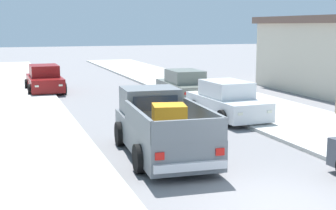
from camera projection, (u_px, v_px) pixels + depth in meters
The scene contains 9 objects.
ground_plane at pixel (283, 204), 10.08m from camera, with size 160.00×160.00×0.00m, color slate.
sidewalk_left at pixel (10, 116), 19.53m from camera, with size 4.76×60.00×0.12m, color beige.
sidewalk_right at pixel (240, 103), 22.96m from camera, with size 4.76×60.00×0.12m, color beige.
curb_left at pixel (35, 115), 19.85m from camera, with size 0.16×60.00×0.10m, color silver.
curb_right at pixel (222, 104), 22.64m from camera, with size 0.16×60.00×0.10m, color silver.
pickup_truck at pixel (161, 128), 13.85m from camera, with size 2.46×5.32×1.80m.
car_left_near at pixel (45, 80), 26.99m from camera, with size 2.07×4.28×1.54m.
car_left_mid at pixel (227, 101), 19.19m from camera, with size 2.17×4.32×1.54m.
car_right_mid at pixel (184, 86), 24.04m from camera, with size 2.11×4.30×1.54m.
Camera 1 is at (-5.47, -8.25, 3.73)m, focal length 50.83 mm.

